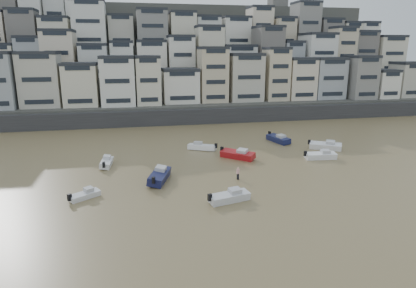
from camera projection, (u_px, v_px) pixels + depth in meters
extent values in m
cube|color=#38383A|center=(179.00, 117.00, 86.29)|extent=(140.00, 3.00, 3.50)
cube|color=#4C4C47|center=(195.00, 110.00, 93.85)|extent=(140.00, 14.00, 4.00)
cube|color=#4C4C47|center=(188.00, 93.00, 104.48)|extent=(140.00, 14.00, 10.00)
cube|color=#4C4C47|center=(182.00, 76.00, 114.87)|extent=(140.00, 14.00, 18.00)
cube|color=#4C4C47|center=(177.00, 61.00, 125.26)|extent=(140.00, 16.00, 26.00)
cube|color=#4C4C47|center=(172.00, 52.00, 137.79)|extent=(140.00, 18.00, 32.00)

